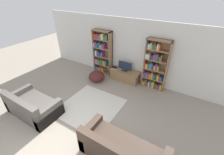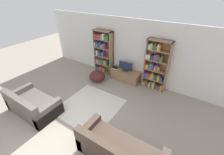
{
  "view_description": "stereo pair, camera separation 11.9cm",
  "coord_description": "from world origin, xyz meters",
  "px_view_note": "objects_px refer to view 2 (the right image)",
  "views": [
    {
      "loc": [
        2.47,
        -1.27,
        3.62
      ],
      "look_at": [
        -0.0,
        2.81,
        0.7
      ],
      "focal_mm": 24.0,
      "sensor_mm": 36.0,
      "label": 1
    },
    {
      "loc": [
        2.57,
        -1.21,
        3.62
      ],
      "look_at": [
        -0.0,
        2.81,
        0.7
      ],
      "focal_mm": 24.0,
      "sensor_mm": 36.0,
      "label": 2
    }
  ],
  "objects_px": {
    "laptop": "(115,68)",
    "couch_left_sectional": "(33,105)",
    "tv_stand": "(125,75)",
    "television": "(126,66)",
    "couch_right_sofa": "(119,152)",
    "beanbag_ottoman": "(97,76)",
    "bookshelf_right": "(155,67)",
    "bookshelf_left": "(103,52)"
  },
  "relations": [
    {
      "from": "tv_stand",
      "to": "laptop",
      "type": "relative_size",
      "value": 4.51
    },
    {
      "from": "laptop",
      "to": "couch_right_sofa",
      "type": "xyz_separation_m",
      "value": [
        2.12,
        -3.26,
        -0.2
      ]
    },
    {
      "from": "television",
      "to": "couch_left_sectional",
      "type": "relative_size",
      "value": 0.36
    },
    {
      "from": "tv_stand",
      "to": "beanbag_ottoman",
      "type": "distance_m",
      "value": 1.25
    },
    {
      "from": "tv_stand",
      "to": "television",
      "type": "xyz_separation_m",
      "value": [
        -0.0,
        -0.02,
        0.46
      ]
    },
    {
      "from": "laptop",
      "to": "beanbag_ottoman",
      "type": "bearing_deg",
      "value": -127.88
    },
    {
      "from": "tv_stand",
      "to": "television",
      "type": "bearing_deg",
      "value": -90.0
    },
    {
      "from": "tv_stand",
      "to": "couch_left_sectional",
      "type": "bearing_deg",
      "value": -115.49
    },
    {
      "from": "bookshelf_left",
      "to": "television",
      "type": "height_order",
      "value": "bookshelf_left"
    },
    {
      "from": "bookshelf_left",
      "to": "bookshelf_right",
      "type": "relative_size",
      "value": 1.0
    },
    {
      "from": "bookshelf_right",
      "to": "beanbag_ottoman",
      "type": "distance_m",
      "value": 2.5
    },
    {
      "from": "television",
      "to": "beanbag_ottoman",
      "type": "relative_size",
      "value": 0.89
    },
    {
      "from": "bookshelf_left",
      "to": "laptop",
      "type": "distance_m",
      "value": 0.94
    },
    {
      "from": "laptop",
      "to": "beanbag_ottoman",
      "type": "xyz_separation_m",
      "value": [
        -0.53,
        -0.68,
        -0.27
      ]
    },
    {
      "from": "television",
      "to": "couch_right_sofa",
      "type": "relative_size",
      "value": 0.3
    },
    {
      "from": "television",
      "to": "beanbag_ottoman",
      "type": "height_order",
      "value": "television"
    },
    {
      "from": "laptop",
      "to": "beanbag_ottoman",
      "type": "distance_m",
      "value": 0.9
    },
    {
      "from": "laptop",
      "to": "bookshelf_left",
      "type": "bearing_deg",
      "value": 169.08
    },
    {
      "from": "tv_stand",
      "to": "television",
      "type": "relative_size",
      "value": 2.14
    },
    {
      "from": "bookshelf_right",
      "to": "tv_stand",
      "type": "distance_m",
      "value": 1.4
    },
    {
      "from": "television",
      "to": "couch_left_sectional",
      "type": "height_order",
      "value": "television"
    },
    {
      "from": "tv_stand",
      "to": "bookshelf_left",
      "type": "bearing_deg",
      "value": 173.8
    },
    {
      "from": "television",
      "to": "beanbag_ottoman",
      "type": "bearing_deg",
      "value": -147.52
    },
    {
      "from": "bookshelf_left",
      "to": "television",
      "type": "xyz_separation_m",
      "value": [
        1.29,
        -0.16,
        -0.31
      ]
    },
    {
      "from": "laptop",
      "to": "tv_stand",
      "type": "bearing_deg",
      "value": 0.9
    },
    {
      "from": "bookshelf_left",
      "to": "beanbag_ottoman",
      "type": "bearing_deg",
      "value": -73.71
    },
    {
      "from": "bookshelf_right",
      "to": "beanbag_ottoman",
      "type": "relative_size",
      "value": 2.89
    },
    {
      "from": "bookshelf_left",
      "to": "tv_stand",
      "type": "xyz_separation_m",
      "value": [
        1.29,
        -0.14,
        -0.77
      ]
    },
    {
      "from": "laptop",
      "to": "couch_left_sectional",
      "type": "distance_m",
      "value": 3.56
    },
    {
      "from": "couch_left_sectional",
      "to": "couch_right_sofa",
      "type": "xyz_separation_m",
      "value": [
        3.22,
        0.13,
        0.01
      ]
    },
    {
      "from": "laptop",
      "to": "television",
      "type": "bearing_deg",
      "value": -1.12
    },
    {
      "from": "bookshelf_left",
      "to": "couch_right_sofa",
      "type": "height_order",
      "value": "bookshelf_left"
    },
    {
      "from": "tv_stand",
      "to": "couch_right_sofa",
      "type": "xyz_separation_m",
      "value": [
        1.6,
        -3.27,
        0.05
      ]
    },
    {
      "from": "tv_stand",
      "to": "laptop",
      "type": "xyz_separation_m",
      "value": [
        -0.52,
        -0.01,
        0.25
      ]
    },
    {
      "from": "bookshelf_left",
      "to": "bookshelf_right",
      "type": "xyz_separation_m",
      "value": [
        2.49,
        -0.0,
        -0.07
      ]
    },
    {
      "from": "television",
      "to": "bookshelf_left",
      "type": "bearing_deg",
      "value": 173.0
    },
    {
      "from": "bookshelf_left",
      "to": "couch_left_sectional",
      "type": "relative_size",
      "value": 1.17
    },
    {
      "from": "laptop",
      "to": "couch_left_sectional",
      "type": "height_order",
      "value": "couch_left_sectional"
    },
    {
      "from": "couch_left_sectional",
      "to": "couch_right_sofa",
      "type": "height_order",
      "value": "couch_left_sectional"
    },
    {
      "from": "couch_right_sofa",
      "to": "beanbag_ottoman",
      "type": "height_order",
      "value": "couch_right_sofa"
    },
    {
      "from": "tv_stand",
      "to": "couch_right_sofa",
      "type": "height_order",
      "value": "couch_right_sofa"
    },
    {
      "from": "bookshelf_left",
      "to": "laptop",
      "type": "xyz_separation_m",
      "value": [
        0.77,
        -0.15,
        -0.52
      ]
    }
  ]
}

